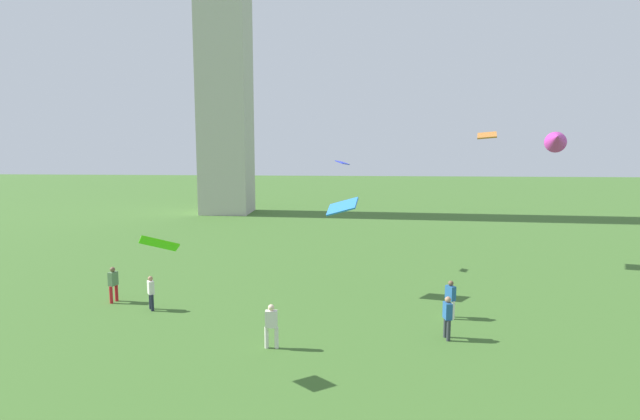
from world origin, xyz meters
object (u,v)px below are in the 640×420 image
object	(u,v)px
person_2	(151,291)
person_3	(113,282)
person_4	(447,315)
kite_flying_0	(342,163)
person_0	(271,323)
kite_flying_3	(556,139)
kite_flying_2	(487,135)
kite_flying_1	(342,207)
kite_flying_5	(159,244)
person_1	(450,297)

from	to	relation	value
person_2	person_3	world-z (taller)	person_3
person_4	kite_flying_0	size ratio (longest dim) A/B	1.68
person_3	kite_flying_0	world-z (taller)	kite_flying_0
person_0	kite_flying_3	bearing A→B (deg)	-160.70
kite_flying_0	kite_flying_2	bearing A→B (deg)	131.04
person_2	kite_flying_1	distance (m)	10.49
person_0	kite_flying_5	bearing A→B (deg)	34.69
person_3	kite_flying_0	bearing A→B (deg)	140.76
kite_flying_2	kite_flying_5	distance (m)	23.99
person_1	person_4	xyz separation A→B (m)	(-0.58, -2.65, 0.02)
person_3	person_4	xyz separation A→B (m)	(16.09, -3.87, -0.01)
person_4	kite_flying_3	xyz separation A→B (m)	(5.18, 3.32, 7.21)
person_0	person_3	world-z (taller)	person_3
kite_flying_2	person_3	bearing A→B (deg)	129.14
kite_flying_3	kite_flying_1	bearing A→B (deg)	-179.64
kite_flying_1	kite_flying_5	bearing A→B (deg)	-103.50
person_1	person_3	size ratio (longest dim) A/B	0.97
person_1	kite_flying_1	distance (m)	7.27
kite_flying_0	kite_flying_1	xyz separation A→B (m)	(0.19, -6.17, -2.06)
person_1	kite_flying_3	distance (m)	8.59
kite_flying_0	kite_flying_5	world-z (taller)	kite_flying_0
person_4	kite_flying_5	bearing A→B (deg)	101.99
kite_flying_2	person_0	bearing A→B (deg)	155.77
person_2	kite_flying_0	size ratio (longest dim) A/B	1.56
kite_flying_3	person_0	bearing A→B (deg)	-141.61
person_1	person_3	distance (m)	16.71
kite_flying_1	person_2	bearing A→B (deg)	-142.73
person_0	person_3	distance (m)	10.46
person_4	kite_flying_5	size ratio (longest dim) A/B	1.18
kite_flying_0	kite_flying_3	distance (m)	13.52
person_3	kite_flying_2	bearing A→B (deg)	130.12
person_3	kite_flying_1	world-z (taller)	kite_flying_1
kite_flying_1	kite_flying_5	size ratio (longest dim) A/B	1.11
person_0	person_2	distance (m)	7.86
kite_flying_2	kite_flying_5	world-z (taller)	kite_flying_2
person_4	kite_flying_1	world-z (taller)	kite_flying_1
kite_flying_2	person_2	bearing A→B (deg)	134.49
person_1	person_0	bearing A→B (deg)	85.47
person_2	kite_flying_3	distance (m)	20.24
kite_flying_3	kite_flying_5	world-z (taller)	kite_flying_3
person_3	kite_flying_2	world-z (taller)	kite_flying_2
person_0	kite_flying_2	xyz separation A→B (m)	(11.80, 15.61, 7.53)
kite_flying_1	kite_flying_2	size ratio (longest dim) A/B	0.86
kite_flying_1	kite_flying_2	xyz separation A→B (m)	(9.24, 7.90, 3.81)
person_1	kite_flying_0	bearing A→B (deg)	-4.17
person_0	person_3	size ratio (longest dim) A/B	0.98
person_0	kite_flying_3	distance (m)	15.03
person_4	kite_flying_1	bearing A→B (deg)	27.15
kite_flying_2	kite_flying_3	xyz separation A→B (m)	(0.47, -10.82, -0.30)
kite_flying_1	kite_flying_2	distance (m)	12.74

